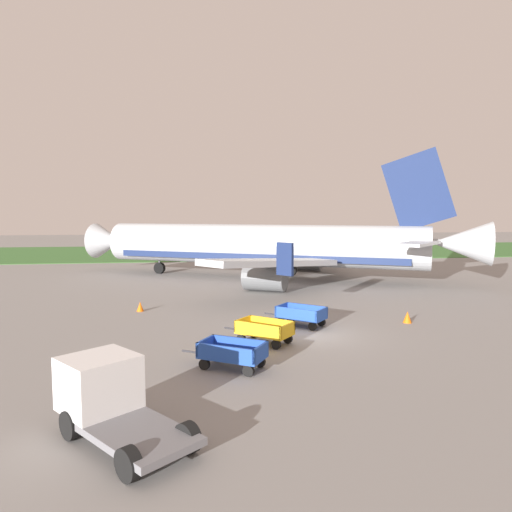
# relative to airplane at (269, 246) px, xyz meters

# --- Properties ---
(ground_plane) EXTENTS (220.00, 220.00, 0.00)m
(ground_plane) POSITION_rel_airplane_xyz_m (-1.36, -19.53, -3.05)
(ground_plane) COLOR gray
(grass_strip) EXTENTS (220.00, 28.00, 0.06)m
(grass_strip) POSITION_rel_airplane_xyz_m (-1.36, 29.94, -3.02)
(grass_strip) COLOR #3D7033
(grass_strip) RESTS_ON ground
(airplane) EXTENTS (34.88, 28.85, 11.34)m
(airplane) POSITION_rel_airplane_xyz_m (0.00, 0.00, 0.00)
(airplane) COLOR #B2B7BC
(airplane) RESTS_ON ground
(baggage_cart_nearest) EXTENTS (3.41, 2.50, 1.07)m
(baggage_cart_nearest) POSITION_rel_airplane_xyz_m (-5.66, -24.20, -2.45)
(baggage_cart_nearest) COLOR #234CB2
(baggage_cart_nearest) RESTS_ON ground
(baggage_cart_second_in_row) EXTENTS (3.19, 2.86, 1.07)m
(baggage_cart_second_in_row) POSITION_rel_airplane_xyz_m (-3.83, -20.88, -2.45)
(baggage_cart_second_in_row) COLOR gold
(baggage_cart_second_in_row) RESTS_ON ground
(baggage_cart_third_in_row) EXTENTS (3.18, 2.86, 1.07)m
(baggage_cart_third_in_row) POSITION_rel_airplane_xyz_m (-1.35, -17.89, -2.45)
(baggage_cart_third_in_row) COLOR #234CB2
(baggage_cart_third_in_row) RESTS_ON ground
(service_truck_beside_carts) EXTENTS (4.22, 4.60, 2.10)m
(service_truck_beside_carts) POSITION_rel_airplane_xyz_m (-9.52, -29.14, -1.95)
(service_truck_beside_carts) COLOR slate
(service_truck_beside_carts) RESTS_ON ground
(traffic_cone_near_plane) EXTENTS (0.48, 0.48, 0.63)m
(traffic_cone_near_plane) POSITION_rel_airplane_xyz_m (4.69, -18.00, -2.74)
(traffic_cone_near_plane) COLOR orange
(traffic_cone_near_plane) RESTS_ON ground
(traffic_cone_mid_apron) EXTENTS (0.45, 0.45, 0.59)m
(traffic_cone_mid_apron) POSITION_rel_airplane_xyz_m (-10.31, -12.80, -2.76)
(traffic_cone_mid_apron) COLOR orange
(traffic_cone_mid_apron) RESTS_ON ground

